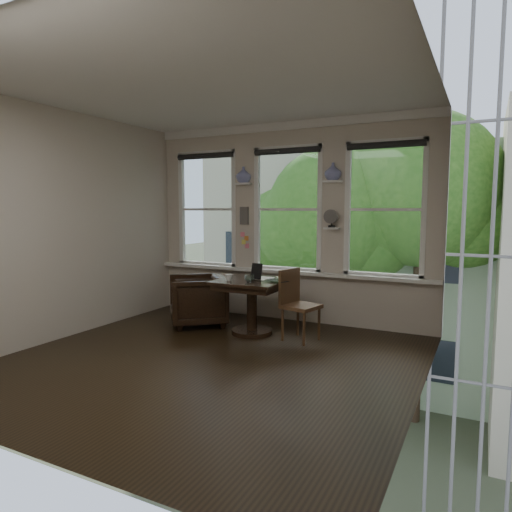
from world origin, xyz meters
The scene contains 25 objects.
ground centered at (0.00, 0.00, 0.00)m, with size 4.50×4.50×0.00m, color black.
ceiling centered at (0.00, 0.00, 3.00)m, with size 4.50×4.50×0.00m, color silver.
wall_back centered at (0.00, 2.25, 1.50)m, with size 4.50×4.50×0.00m, color beige.
wall_front centered at (0.00, -2.25, 1.50)m, with size 4.50×4.50×0.00m, color beige.
wall_left centered at (-2.25, 0.00, 1.50)m, with size 4.50×4.50×0.00m, color beige.
wall_right centered at (2.25, 0.00, 1.50)m, with size 4.50×4.50×0.00m, color beige.
window_left centered at (-1.45, 2.25, 1.70)m, with size 1.10×0.12×1.90m, color white, non-canonical shape.
window_center centered at (0.00, 2.25, 1.70)m, with size 1.10×0.12×1.90m, color white, non-canonical shape.
window_right centered at (1.45, 2.25, 1.70)m, with size 1.10×0.12×1.90m, color white, non-canonical shape.
shelf_left centered at (-0.72, 2.15, 2.10)m, with size 0.26×0.16×0.03m, color white.
shelf_right centered at (0.72, 2.15, 2.10)m, with size 0.26×0.16×0.03m, color white.
intercom centered at (-0.72, 2.18, 1.60)m, with size 0.14×0.06×0.28m, color #59544F.
sticky_notes centered at (-0.72, 2.19, 1.25)m, with size 0.16×0.01×0.24m, color pink, non-canonical shape.
desk_fan centered at (0.72, 2.13, 1.53)m, with size 0.20×0.20×0.24m, color #59544F, non-canonical shape.
vase_left centered at (-0.72, 2.15, 2.24)m, with size 0.24×0.24×0.25m, color white.
vase_right centered at (0.72, 2.15, 2.24)m, with size 0.24×0.24×0.25m, color white.
table centered at (-0.10, 1.22, 0.38)m, with size 0.90×0.90×0.75m, color black, non-canonical shape.
armchair_left centered at (-1.03, 1.28, 0.37)m, with size 0.79×0.81×0.74m, color black.
cushion_red centered at (-1.03, 1.28, 0.45)m, with size 0.45×0.45×0.06m, color maroon.
side_chair_right centered at (0.62, 1.22, 0.46)m, with size 0.42×0.42×0.92m, color #402E17, non-canonical shape.
laptop centered at (0.27, 1.13, 0.76)m, with size 0.34×0.22×0.03m, color black.
mug centered at (-0.33, 1.00, 0.79)m, with size 0.10×0.10×0.09m, color white.
drinking_glass centered at (-0.04, 1.03, 0.80)m, with size 0.13×0.13×0.10m, color white.
tablet centered at (-0.06, 1.28, 0.86)m, with size 0.16×0.02×0.22m, color black.
papers centered at (-0.02, 1.40, 0.75)m, with size 0.22×0.30×0.00m, color silver.
Camera 1 is at (2.72, -4.22, 1.72)m, focal length 32.00 mm.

